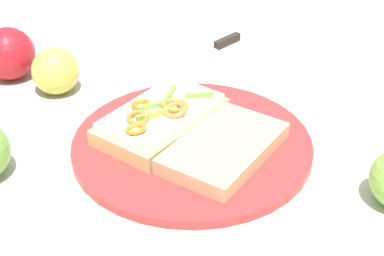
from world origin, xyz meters
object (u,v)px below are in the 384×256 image
Objects in this scene: sandwich at (162,118)px; apple_1 at (55,71)px; plate at (192,145)px; bread_slice_side at (224,148)px; apple_0 at (9,54)px; knife at (221,44)px.

sandwich is 0.21m from apple_1.
apple_1 is (-0.08, 0.24, 0.03)m from plate.
sandwich is 1.20× the size of bread_slice_side.
apple_1 reaches higher than sandwich.
apple_0 reaches higher than plate.
bread_slice_side is 0.40m from apple_0.
plate is 2.34× the size of knife.
plate is 0.35m from apple_0.
plate is 1.89× the size of bread_slice_side.
apple_0 is 0.62× the size of knife.
knife is (0.22, 0.23, -0.00)m from plate.
apple_0 is 0.36m from knife.
sandwich is 0.30m from knife.
bread_slice_side is at bearing -69.84° from apple_0.
knife is at bearing 31.79° from bread_slice_side.
sandwich reaches higher than bread_slice_side.
bread_slice_side reaches higher than knife.
bread_slice_side is 2.00× the size of apple_0.
bread_slice_side is at bearing -71.50° from plate.
bread_slice_side is (0.02, -0.05, 0.02)m from plate.
sandwich is at bearing 26.23° from knife.
apple_1 is at bearing -14.05° from knife.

